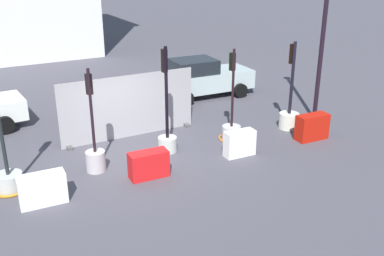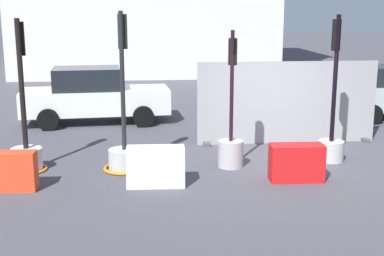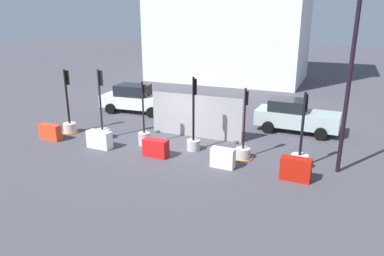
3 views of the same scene
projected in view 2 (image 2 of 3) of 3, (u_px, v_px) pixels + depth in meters
The scene contains 10 objects.
ground_plane at pixel (285, 165), 12.11m from camera, with size 120.00×120.00×0.00m, color #46444C.
traffic_light_0 at pixel (26, 145), 11.57m from camera, with size 0.86×0.86×3.29m.
traffic_light_1 at pixel (124, 147), 11.64m from camera, with size 0.95×0.95×3.43m.
traffic_light_2 at pixel (231, 142), 11.84m from camera, with size 0.56×0.56×3.03m.
traffic_light_3 at pixel (332, 132), 12.28m from camera, with size 0.60×0.60×3.35m.
construction_barrier_0 at pixel (6, 171), 10.35m from camera, with size 1.16×0.43×0.77m.
construction_barrier_1 at pixel (156, 167), 10.60m from camera, with size 1.17×0.52×0.80m.
construction_barrier_2 at pixel (296, 163), 10.93m from camera, with size 1.11×0.52×0.76m.
car_white_van at pixel (94, 96), 16.34m from camera, with size 4.57×2.24×1.71m.
site_fence_panel at pixel (287, 104), 13.83m from camera, with size 4.73×0.50×2.15m.
Camera 2 is at (-3.21, -11.36, 3.52)m, focal length 49.75 mm.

